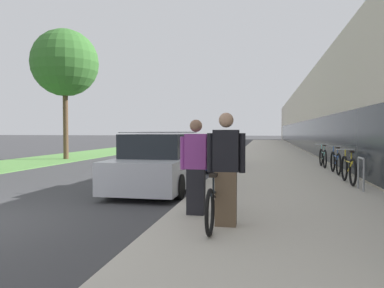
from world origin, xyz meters
TOP-DOWN VIEW (x-y plane):
  - sidewalk_slab at (6.10, 21.00)m, footprint 4.70×70.00m
  - storefront_facade at (13.48, 29.00)m, footprint 10.01×70.00m
  - lawn_strip at (-6.25, 25.00)m, footprint 4.20×70.00m
  - tandem_bicycle at (4.75, 1.16)m, footprint 0.52×2.75m
  - person_rider at (4.91, 0.80)m, footprint 0.62×0.24m
  - person_bystander at (4.30, 1.50)m, footprint 0.59×0.23m
  - bike_rack_hoop at (7.95, 5.00)m, footprint 0.05×0.60m
  - cruiser_bike_nearest at (7.91, 6.25)m, footprint 0.52×1.87m
  - cruiser_bike_middle at (8.00, 8.76)m, footprint 0.52×1.85m
  - cruiser_bike_farthest at (7.91, 11.08)m, footprint 0.52×1.77m
  - parked_sedan_curbside at (2.68, 4.64)m, footprint 1.95×4.21m
  - vintage_roadster_curbside at (2.67, 10.76)m, footprint 1.90×4.71m
  - street_tree_far at (-5.44, 14.06)m, footprint 3.71×3.71m

SIDE VIEW (x-z plane):
  - lawn_strip at x=-6.25m, z-range 0.00..0.03m
  - sidewalk_slab at x=6.10m, z-range 0.00..0.10m
  - tandem_bicycle at x=4.75m, z-range 0.04..0.91m
  - cruiser_bike_farthest at x=7.91m, z-range 0.02..0.98m
  - cruiser_bike_middle at x=8.00m, z-range 0.02..0.99m
  - cruiser_bike_nearest at x=7.91m, z-range 0.02..1.00m
  - bike_rack_hoop at x=7.95m, z-range 0.19..1.04m
  - vintage_roadster_curbside at x=2.67m, z-range -0.05..1.39m
  - parked_sedan_curbside at x=2.68m, z-range -0.11..1.50m
  - person_bystander at x=4.30m, z-range 0.11..1.84m
  - person_rider at x=4.91m, z-range 0.11..1.92m
  - storefront_facade at x=13.48m, z-range -0.01..5.57m
  - street_tree_far at x=-5.44m, z-range 1.75..9.00m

